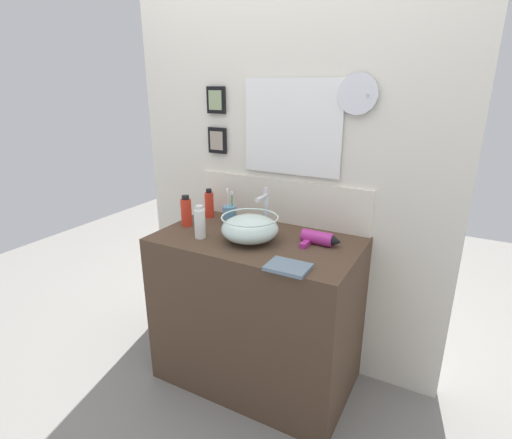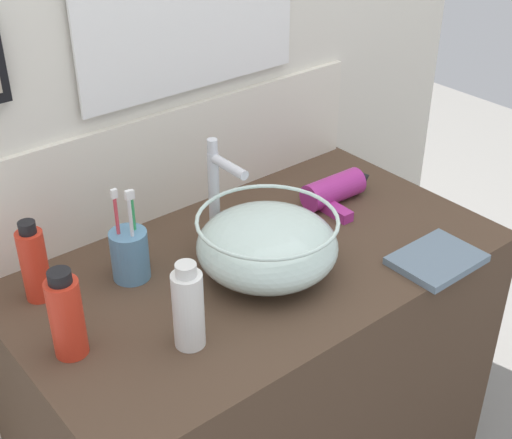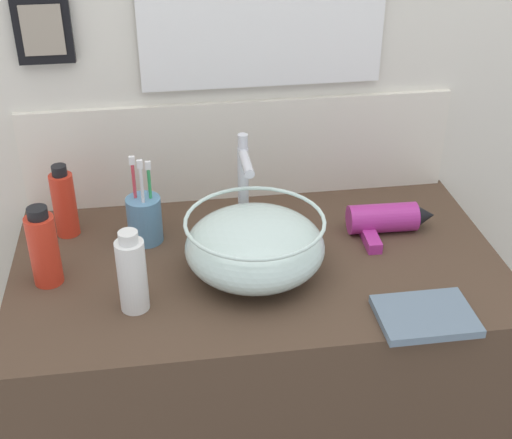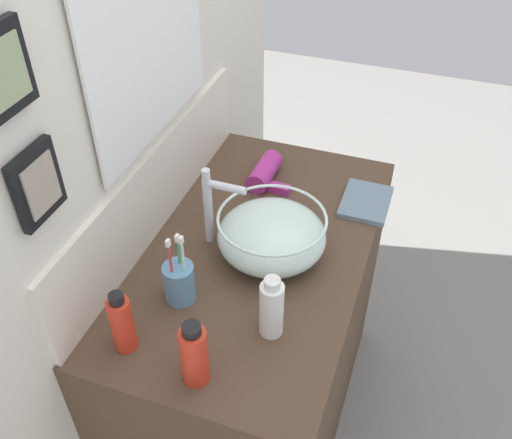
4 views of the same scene
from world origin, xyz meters
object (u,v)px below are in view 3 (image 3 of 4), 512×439
object	(u,v)px
hair_drier	(388,219)
toothbrush_cup	(145,219)
glass_bowl_sink	(255,246)
hand_towel	(425,316)
lotion_bottle	(44,248)
faucet	(244,179)
soap_dispenser	(132,273)
spray_bottle	(64,203)

from	to	relation	value
hair_drier	toothbrush_cup	world-z (taller)	toothbrush_cup
glass_bowl_sink	hand_towel	bearing A→B (deg)	-33.59
glass_bowl_sink	lotion_bottle	xyz separation A→B (m)	(-0.41, 0.03, 0.01)
faucet	soap_dispenser	distance (m)	0.35
spray_bottle	faucet	bearing A→B (deg)	-7.72
faucet	hand_towel	xyz separation A→B (m)	(0.29, -0.36, -0.13)
lotion_bottle	hand_towel	size ratio (longest dim) A/B	0.95
hand_towel	glass_bowl_sink	bearing A→B (deg)	146.41
spray_bottle	lotion_bottle	bearing A→B (deg)	-97.64
lotion_bottle	soap_dispenser	bearing A→B (deg)	-32.90
soap_dispenser	faucet	bearing A→B (deg)	44.78
glass_bowl_sink	toothbrush_cup	bearing A→B (deg)	143.71
faucet	toothbrush_cup	bearing A→B (deg)	-179.61
glass_bowl_sink	spray_bottle	xyz separation A→B (m)	(-0.39, 0.21, 0.01)
toothbrush_cup	soap_dispenser	xyz separation A→B (m)	(-0.02, -0.24, 0.02)
soap_dispenser	lotion_bottle	bearing A→B (deg)	147.10
faucet	toothbrush_cup	distance (m)	0.23
glass_bowl_sink	soap_dispenser	xyz separation A→B (m)	(-0.24, -0.08, 0.01)
faucet	lotion_bottle	world-z (taller)	faucet
glass_bowl_sink	faucet	distance (m)	0.17
toothbrush_cup	lotion_bottle	distance (m)	0.24
glass_bowl_sink	hand_towel	size ratio (longest dim) A/B	1.57
hair_drier	spray_bottle	size ratio (longest dim) A/B	1.18
hair_drier	spray_bottle	world-z (taller)	spray_bottle
glass_bowl_sink	spray_bottle	distance (m)	0.44
toothbrush_cup	hand_towel	xyz separation A→B (m)	(0.51, -0.35, -0.05)
toothbrush_cup	lotion_bottle	world-z (taller)	toothbrush_cup
faucet	hair_drier	size ratio (longest dim) A/B	1.18
soap_dispenser	spray_bottle	distance (m)	0.33
glass_bowl_sink	toothbrush_cup	size ratio (longest dim) A/B	1.39
faucet	spray_bottle	bearing A→B (deg)	172.28
hair_drier	toothbrush_cup	distance (m)	0.54
faucet	spray_bottle	xyz separation A→B (m)	(-0.39, 0.05, -0.06)
faucet	soap_dispenser	size ratio (longest dim) A/B	1.37
soap_dispenser	lotion_bottle	xyz separation A→B (m)	(-0.17, 0.11, 0.00)
lotion_bottle	faucet	bearing A→B (deg)	17.37
hair_drier	spray_bottle	distance (m)	0.72
lotion_bottle	hand_towel	bearing A→B (deg)	-17.80
soap_dispenser	hand_towel	size ratio (longest dim) A/B	0.95
faucet	hair_drier	world-z (taller)	faucet
toothbrush_cup	spray_bottle	size ratio (longest dim) A/B	1.21
faucet	hand_towel	bearing A→B (deg)	-50.54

